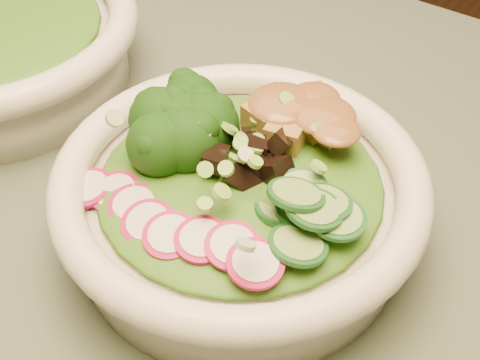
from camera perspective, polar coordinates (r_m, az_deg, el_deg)
The scene contains 10 objects.
dining_table at distance 0.53m, azimuth -6.21°, elevation -14.04°, with size 1.20×0.80×0.75m.
salad_bowl at distance 0.42m, azimuth 0.00°, elevation -1.78°, with size 0.23×0.23×0.06m.
lettuce_bed at distance 0.40m, azimuth 0.00°, elevation 0.10°, with size 0.18×0.18×0.02m, color #306314.
broccoli_florets at distance 0.42m, azimuth -5.71°, elevation 4.52°, with size 0.07×0.06×0.04m, color black, non-canonical shape.
radish_slices at distance 0.37m, azimuth -5.46°, elevation -4.39°, with size 0.09×0.03×0.02m, color #A90D45, non-canonical shape.
cucumber_slices at distance 0.37m, azimuth 6.41°, elevation -2.83°, with size 0.06×0.06×0.03m, color #93B363, non-canonical shape.
mushroom_heap at distance 0.40m, azimuth 0.97°, elevation 2.03°, with size 0.06×0.06×0.03m, color black, non-canonical shape.
tofu_cubes at distance 0.43m, azimuth 4.89°, elevation 4.73°, with size 0.08×0.05×0.03m, color olive, non-canonical shape.
peanut_sauce at distance 0.42m, azimuth 4.98°, elevation 5.90°, with size 0.06×0.05×0.01m, color brown.
scallion_garnish at distance 0.39m, azimuth 0.00°, elevation 2.20°, with size 0.17×0.17×0.02m, color #81BE43, non-canonical shape.
Camera 1 is at (0.21, -0.20, 1.08)m, focal length 50.00 mm.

